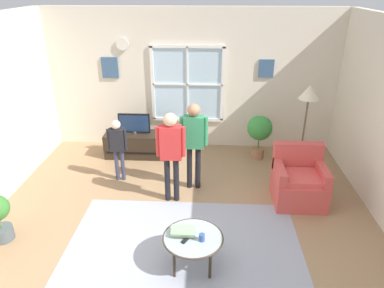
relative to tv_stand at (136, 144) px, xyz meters
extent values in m
cube|color=#9E7A56|center=(1.06, -2.63, -0.25)|extent=(6.20, 6.98, 0.02)
cube|color=beige|center=(1.06, 0.62, 1.13)|extent=(5.60, 0.12, 2.73)
cube|color=silver|center=(0.98, 0.55, 1.07)|extent=(1.37, 0.02, 1.45)
cube|color=white|center=(0.98, 0.53, 1.80)|extent=(1.43, 0.04, 0.06)
cube|color=white|center=(0.98, 0.53, 0.34)|extent=(1.43, 0.04, 0.06)
cube|color=white|center=(0.30, 0.53, 1.07)|extent=(0.06, 0.04, 1.45)
cube|color=white|center=(1.67, 0.53, 1.07)|extent=(0.06, 0.04, 1.45)
cube|color=white|center=(0.98, 0.53, 1.07)|extent=(0.03, 0.04, 1.45)
cube|color=white|center=(0.98, 0.53, 1.07)|extent=(1.37, 0.04, 0.03)
cube|color=#38567A|center=(-0.52, 0.54, 1.38)|extent=(0.32, 0.03, 0.40)
cube|color=#38567A|center=(2.48, 0.54, 1.40)|extent=(0.28, 0.03, 0.34)
cylinder|color=silver|center=(-0.24, 0.53, 1.83)|extent=(0.24, 0.04, 0.24)
cube|color=#999EAD|center=(1.13, -2.70, -0.23)|extent=(3.04, 2.24, 0.01)
cube|color=#2D2319|center=(0.00, 0.00, 0.00)|extent=(1.16, 0.46, 0.47)
cube|color=black|center=(0.00, -0.23, -0.07)|extent=(1.05, 0.02, 0.02)
cylinder|color=#4C4C4C|center=(0.00, 0.00, 0.26)|extent=(0.08, 0.08, 0.05)
cube|color=black|center=(0.00, 0.00, 0.45)|extent=(0.60, 0.05, 0.37)
cube|color=navy|center=(0.00, -0.03, 0.45)|extent=(0.56, 0.01, 0.33)
cube|color=#D14C47|center=(2.83, -1.44, -0.03)|extent=(0.76, 0.72, 0.42)
cube|color=#D14C47|center=(2.83, -1.14, 0.41)|extent=(0.76, 0.16, 0.45)
cube|color=#D14C47|center=(2.51, -1.44, 0.28)|extent=(0.12, 0.65, 0.20)
cube|color=#D14C47|center=(3.15, -1.44, 0.28)|extent=(0.12, 0.65, 0.20)
cube|color=#E1524D|center=(2.83, -1.49, 0.22)|extent=(0.61, 0.50, 0.08)
cylinder|color=#99B2B7|center=(1.27, -2.88, 0.17)|extent=(0.70, 0.70, 0.02)
torus|color=#3F3328|center=(1.27, -2.88, 0.17)|extent=(0.73, 0.73, 0.02)
cylinder|color=#33281E|center=(1.06, -2.68, -0.04)|extent=(0.04, 0.04, 0.40)
cylinder|color=#33281E|center=(1.47, -2.68, -0.04)|extent=(0.04, 0.04, 0.40)
cylinder|color=#33281E|center=(1.06, -3.09, -0.04)|extent=(0.04, 0.04, 0.40)
cylinder|color=#33281E|center=(1.47, -3.09, -0.04)|extent=(0.04, 0.04, 0.40)
cube|color=#717355|center=(1.14, -2.83, 0.19)|extent=(0.23, 0.16, 0.02)
cube|color=slate|center=(1.14, -2.83, 0.21)|extent=(0.26, 0.19, 0.02)
cube|color=#84B380|center=(1.14, -2.83, 0.24)|extent=(0.28, 0.18, 0.02)
cylinder|color=#334C8C|center=(1.37, -2.93, 0.22)|extent=(0.07, 0.07, 0.09)
cube|color=black|center=(1.19, -2.94, 0.19)|extent=(0.10, 0.14, 0.02)
cylinder|color=black|center=(1.12, -1.11, 0.13)|extent=(0.09, 0.09, 0.74)
cylinder|color=black|center=(1.26, -1.11, 0.13)|extent=(0.09, 0.09, 0.74)
cube|color=#338C59|center=(1.19, -1.11, 0.77)|extent=(0.32, 0.17, 0.52)
sphere|color=#A87A5B|center=(1.19, -1.11, 1.13)|extent=(0.20, 0.20, 0.20)
cylinder|color=#338C59|center=(1.00, -1.13, 0.79)|extent=(0.07, 0.07, 0.47)
cylinder|color=#338C59|center=(1.38, -1.13, 0.79)|extent=(0.07, 0.07, 0.47)
cylinder|color=#333851|center=(-0.14, -0.93, 0.04)|extent=(0.07, 0.07, 0.56)
cylinder|color=#333851|center=(-0.04, -0.93, 0.04)|extent=(0.07, 0.07, 0.56)
cube|color=black|center=(-0.09, -0.93, 0.52)|extent=(0.24, 0.13, 0.39)
sphere|color=beige|center=(-0.09, -0.93, 0.79)|extent=(0.15, 0.15, 0.15)
cylinder|color=black|center=(-0.23, -0.95, 0.54)|extent=(0.05, 0.05, 0.35)
cylinder|color=black|center=(0.05, -0.95, 0.54)|extent=(0.05, 0.05, 0.35)
cylinder|color=black|center=(0.80, -1.50, 0.13)|extent=(0.09, 0.09, 0.73)
cylinder|color=black|center=(0.94, -1.50, 0.13)|extent=(0.09, 0.09, 0.73)
cube|color=red|center=(0.87, -1.50, 0.76)|extent=(0.32, 0.16, 0.52)
sphere|color=#D8AD8C|center=(0.87, -1.50, 1.11)|extent=(0.20, 0.20, 0.20)
cylinder|color=red|center=(0.68, -1.52, 0.78)|extent=(0.07, 0.07, 0.47)
cylinder|color=red|center=(1.06, -1.52, 0.78)|extent=(0.07, 0.07, 0.47)
cylinder|color=#9E6B4C|center=(2.38, 0.03, -0.14)|extent=(0.23, 0.23, 0.20)
cylinder|color=#4C7238|center=(2.38, 0.03, 0.06)|extent=(0.02, 0.02, 0.19)
sphere|color=#368B3B|center=(2.38, 0.03, 0.39)|extent=(0.47, 0.47, 0.47)
cylinder|color=#4C565B|center=(-1.29, -2.55, -0.14)|extent=(0.27, 0.27, 0.19)
cylinder|color=#4C7238|center=(-1.29, -2.55, 0.02)|extent=(0.02, 0.02, 0.14)
cylinder|color=black|center=(2.97, -0.77, -0.22)|extent=(0.26, 0.26, 0.03)
cylinder|color=brown|center=(2.97, -0.77, 0.50)|extent=(0.03, 0.03, 1.47)
cone|color=beige|center=(2.97, -0.77, 1.33)|extent=(0.32, 0.32, 0.22)
camera|label=1|loc=(1.43, -6.14, 2.91)|focal=32.87mm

